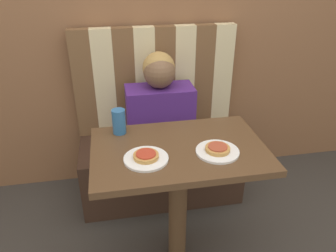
{
  "coord_description": "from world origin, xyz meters",
  "views": [
    {
      "loc": [
        -0.3,
        -1.35,
        1.59
      ],
      "look_at": [
        0.0,
        0.3,
        0.71
      ],
      "focal_mm": 35.0,
      "sensor_mm": 36.0,
      "label": 1
    }
  ],
  "objects_px": {
    "person": "(160,102)",
    "plate_left": "(146,159)",
    "drinking_cup": "(119,122)",
    "plate_right": "(217,151)",
    "pizza_right": "(218,148)",
    "pizza_left": "(146,156)"
  },
  "relations": [
    {
      "from": "person",
      "to": "plate_left",
      "type": "bearing_deg",
      "value": -104.3
    },
    {
      "from": "person",
      "to": "drinking_cup",
      "type": "relative_size",
      "value": 4.64
    },
    {
      "from": "plate_right",
      "to": "pizza_right",
      "type": "distance_m",
      "value": 0.02
    },
    {
      "from": "plate_right",
      "to": "person",
      "type": "bearing_deg",
      "value": 104.3
    },
    {
      "from": "pizza_left",
      "to": "drinking_cup",
      "type": "height_order",
      "value": "drinking_cup"
    },
    {
      "from": "plate_left",
      "to": "pizza_right",
      "type": "distance_m",
      "value": 0.35
    },
    {
      "from": "person",
      "to": "plate_left",
      "type": "xyz_separation_m",
      "value": [
        -0.17,
        -0.68,
        0.02
      ]
    },
    {
      "from": "person",
      "to": "plate_right",
      "type": "height_order",
      "value": "person"
    },
    {
      "from": "plate_left",
      "to": "drinking_cup",
      "type": "distance_m",
      "value": 0.31
    },
    {
      "from": "plate_left",
      "to": "pizza_left",
      "type": "relative_size",
      "value": 1.76
    },
    {
      "from": "plate_left",
      "to": "plate_right",
      "type": "xyz_separation_m",
      "value": [
        0.34,
        0.0,
        0.0
      ]
    },
    {
      "from": "person",
      "to": "plate_right",
      "type": "xyz_separation_m",
      "value": [
        0.17,
        -0.68,
        0.02
      ]
    },
    {
      "from": "plate_left",
      "to": "pizza_right",
      "type": "height_order",
      "value": "pizza_right"
    },
    {
      "from": "person",
      "to": "drinking_cup",
      "type": "bearing_deg",
      "value": -125.33
    },
    {
      "from": "plate_left",
      "to": "drinking_cup",
      "type": "xyz_separation_m",
      "value": [
        -0.11,
        0.28,
        0.06
      ]
    },
    {
      "from": "plate_right",
      "to": "drinking_cup",
      "type": "relative_size",
      "value": 1.56
    },
    {
      "from": "drinking_cup",
      "to": "pizza_right",
      "type": "bearing_deg",
      "value": -32.04
    },
    {
      "from": "pizza_left",
      "to": "pizza_right",
      "type": "height_order",
      "value": "same"
    },
    {
      "from": "plate_right",
      "to": "pizza_left",
      "type": "bearing_deg",
      "value": 180.0
    },
    {
      "from": "pizza_right",
      "to": "person",
      "type": "bearing_deg",
      "value": 104.3
    },
    {
      "from": "plate_left",
      "to": "person",
      "type": "bearing_deg",
      "value": 75.7
    },
    {
      "from": "plate_right",
      "to": "plate_left",
      "type": "bearing_deg",
      "value": 180.0
    }
  ]
}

